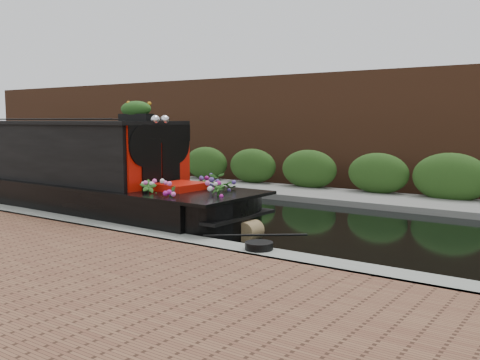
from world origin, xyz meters
The scene contains 8 objects.
ground centered at (0.00, 0.00, 0.00)m, with size 80.00×80.00×0.00m, color black.
near_bank_coping centered at (0.00, -3.30, 0.00)m, with size 40.00×0.60×0.50m, color gray.
far_bank_path centered at (0.00, 4.20, 0.00)m, with size 40.00×2.40×0.34m, color slate.
far_hedge centered at (0.00, 5.10, 0.00)m, with size 40.00×1.10×2.80m, color #264918.
far_brick_wall centered at (0.00, 7.20, 0.00)m, with size 40.00×1.00×8.00m, color brown.
narrowboat centered at (-4.40, -1.87, 0.89)m, with size 12.86×2.49×3.01m.
rope_fender centered at (2.38, -1.87, 0.19)m, with size 0.39×0.39×0.43m, color olive.
coiled_mooring_rope centered at (3.46, -3.22, 0.31)m, with size 0.46×0.46×0.12m, color black.
Camera 1 is at (8.13, -10.38, 2.35)m, focal length 40.00 mm.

